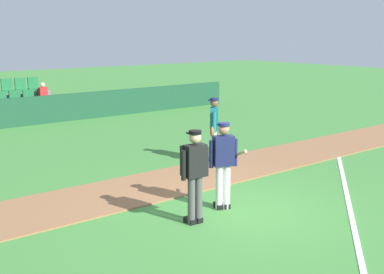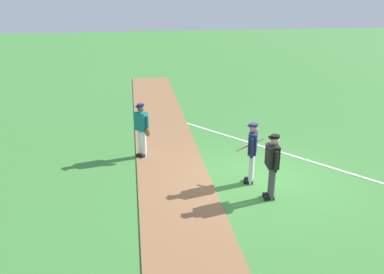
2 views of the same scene
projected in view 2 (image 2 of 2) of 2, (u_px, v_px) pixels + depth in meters
ground_plane at (258, 180)px, 11.55m from camera, size 80.00×80.00×0.00m
infield_dirt_path at (176, 186)px, 11.22m from camera, size 28.00×2.08×0.03m
foul_line_chalk at (246, 141)px, 14.39m from camera, size 9.48×7.51×0.01m
batter_navy_jersey at (252, 151)px, 11.09m from camera, size 0.61×0.80×1.76m
umpire_home_plate at (272, 163)px, 10.24m from camera, size 0.59×0.33×1.76m
runner_teal_jersey at (142, 129)px, 12.82m from camera, size 0.54×0.52×1.76m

